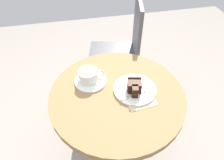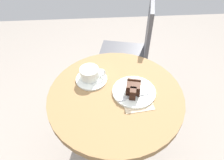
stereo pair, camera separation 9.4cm
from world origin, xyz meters
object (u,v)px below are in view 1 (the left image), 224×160
(cake_plate, at_px, (135,89))
(cake_slice, at_px, (134,86))
(coffee_cup, at_px, (89,75))
(cafe_chair, at_px, (124,47))
(fork, at_px, (131,96))
(teaspoon, at_px, (87,75))
(napkin, at_px, (138,96))
(saucer, at_px, (90,81))

(cake_plate, xyz_separation_m, cake_slice, (-0.01, -0.01, 0.03))
(coffee_cup, relative_size, cafe_chair, 0.14)
(cake_plate, bearing_deg, cake_slice, -117.83)
(fork, relative_size, cafe_chair, 0.16)
(teaspoon, xyz_separation_m, napkin, (0.22, -0.19, -0.01))
(cake_plate, distance_m, cafe_chair, 0.64)
(saucer, distance_m, cafe_chair, 0.62)
(napkin, xyz_separation_m, cafe_chair, (0.10, 0.65, -0.18))
(saucer, bearing_deg, napkin, -35.13)
(saucer, bearing_deg, cake_slice, -30.26)
(cake_plate, distance_m, fork, 0.05)
(saucer, height_order, coffee_cup, coffee_cup)
(saucer, height_order, teaspoon, teaspoon)
(coffee_cup, bearing_deg, teaspoon, 101.48)
(saucer, height_order, cake_plate, cake_plate)
(coffee_cup, xyz_separation_m, cake_slice, (0.20, -0.12, 0.00))
(teaspoon, height_order, cafe_chair, cafe_chair)
(saucer, distance_m, teaspoon, 0.05)
(saucer, distance_m, cake_slice, 0.23)
(coffee_cup, distance_m, teaspoon, 0.05)
(saucer, bearing_deg, cake_plate, -26.54)
(cake_plate, height_order, cafe_chair, cafe_chair)
(saucer, xyz_separation_m, cafe_chair, (0.31, 0.50, -0.18))
(coffee_cup, xyz_separation_m, teaspoon, (-0.01, 0.04, -0.03))
(napkin, bearing_deg, cake_plate, 97.36)
(cake_slice, bearing_deg, coffee_cup, 148.83)
(saucer, height_order, fork, fork)
(cake_plate, bearing_deg, saucer, 153.46)
(teaspoon, bearing_deg, coffee_cup, -120.10)
(saucer, bearing_deg, cafe_chair, 58.16)
(cake_slice, bearing_deg, teaspoon, 142.59)
(saucer, distance_m, cake_plate, 0.23)
(saucer, distance_m, fork, 0.23)
(teaspoon, distance_m, cake_slice, 0.27)
(cake_plate, xyz_separation_m, fork, (-0.03, -0.04, 0.01))
(coffee_cup, relative_size, cake_slice, 1.42)
(saucer, distance_m, coffee_cup, 0.04)
(fork, relative_size, napkin, 0.92)
(saucer, xyz_separation_m, cake_plate, (0.20, -0.10, 0.00))
(napkin, bearing_deg, coffee_cup, 144.22)
(napkin, height_order, cafe_chair, cafe_chair)
(coffee_cup, height_order, teaspoon, coffee_cup)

